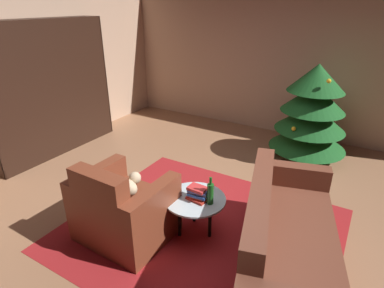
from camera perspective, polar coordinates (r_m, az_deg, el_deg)
The scene contains 11 objects.
ground_plane at distance 3.83m, azimuth 3.07°, elevation -12.04°, with size 7.59×7.59×0.00m, color #976949.
wall_back at distance 5.94m, azimuth 17.07°, elevation 13.78°, with size 6.45×0.06×2.57m, color tan.
wall_left at distance 5.44m, azimuth -28.51°, elevation 11.05°, with size 0.06×5.93×2.57m, color tan.
area_rug at distance 3.57m, azimuth 1.76°, elevation -15.11°, with size 2.77×2.43×0.01m, color maroon.
bookshelf_unit at distance 5.48m, azimuth -23.25°, elevation 8.96°, with size 0.37×2.10×2.05m.
armchair_red at distance 3.37m, azimuth -12.31°, elevation -11.61°, with size 0.91×0.78×0.89m.
couch_red at distance 3.07m, azimuth 16.42°, elevation -16.91°, with size 1.26×2.04×0.85m.
coffee_table at distance 3.32m, azimuth 0.52°, elevation -10.34°, with size 0.64×0.64×0.42m.
book_stack_on_table at distance 3.25m, azimuth 1.07°, elevation -8.89°, with size 0.23×0.19×0.14m.
bottle_on_table at distance 3.16m, azimuth 3.32°, elevation -8.86°, with size 0.07×0.07×0.30m.
decorated_tree at distance 5.09m, azimuth 20.74°, elevation 5.25°, with size 1.15×1.15×1.47m.
Camera 1 is at (1.39, -2.75, 2.27)m, focal length 29.59 mm.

